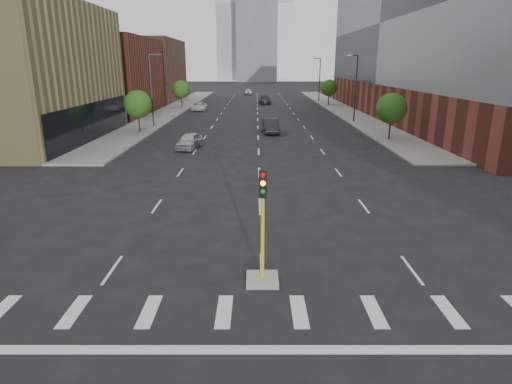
{
  "coord_description": "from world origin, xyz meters",
  "views": [
    {
      "loc": [
        -0.23,
        -5.48,
        7.91
      ],
      "look_at": [
        -0.24,
        12.51,
        2.5
      ],
      "focal_mm": 30.0,
      "sensor_mm": 36.0,
      "label": 1
    }
  ],
  "objects_px": {
    "car_deep_right": "(265,100)",
    "median_traffic_signal": "(262,259)",
    "car_mid_right": "(271,126)",
    "car_distant": "(248,92)",
    "car_near_left": "(189,141)",
    "car_far_left": "(199,106)"
  },
  "relations": [
    {
      "from": "car_deep_right",
      "to": "median_traffic_signal",
      "type": "bearing_deg",
      "value": -92.45
    },
    {
      "from": "car_mid_right",
      "to": "car_deep_right",
      "type": "bearing_deg",
      "value": 86.57
    },
    {
      "from": "car_mid_right",
      "to": "car_distant",
      "type": "xyz_separation_m",
      "value": [
        -3.81,
        65.33,
        -0.06
      ]
    },
    {
      "from": "median_traffic_signal",
      "to": "car_near_left",
      "type": "height_order",
      "value": "median_traffic_signal"
    },
    {
      "from": "car_mid_right",
      "to": "car_far_left",
      "type": "bearing_deg",
      "value": 111.45
    },
    {
      "from": "median_traffic_signal",
      "to": "car_deep_right",
      "type": "relative_size",
      "value": 0.77
    },
    {
      "from": "car_mid_right",
      "to": "car_deep_right",
      "type": "distance_m",
      "value": 38.14
    },
    {
      "from": "median_traffic_signal",
      "to": "car_near_left",
      "type": "relative_size",
      "value": 1.0
    },
    {
      "from": "car_near_left",
      "to": "car_far_left",
      "type": "relative_size",
      "value": 0.84
    },
    {
      "from": "median_traffic_signal",
      "to": "car_far_left",
      "type": "bearing_deg",
      "value": 99.46
    },
    {
      "from": "car_near_left",
      "to": "car_distant",
      "type": "xyz_separation_m",
      "value": [
        4.4,
        75.07,
        0.03
      ]
    },
    {
      "from": "car_distant",
      "to": "car_far_left",
      "type": "bearing_deg",
      "value": -104.25
    },
    {
      "from": "median_traffic_signal",
      "to": "car_distant",
      "type": "distance_m",
      "value": 101.62
    },
    {
      "from": "car_far_left",
      "to": "car_distant",
      "type": "bearing_deg",
      "value": 76.75
    },
    {
      "from": "median_traffic_signal",
      "to": "car_far_left",
      "type": "distance_m",
      "value": 62.51
    },
    {
      "from": "car_mid_right",
      "to": "car_deep_right",
      "type": "xyz_separation_m",
      "value": [
        0.0,
        38.14,
        -0.01
      ]
    },
    {
      "from": "car_near_left",
      "to": "car_far_left",
      "type": "distance_m",
      "value": 35.32
    },
    {
      "from": "car_near_left",
      "to": "car_distant",
      "type": "bearing_deg",
      "value": 95.43
    },
    {
      "from": "car_near_left",
      "to": "car_deep_right",
      "type": "distance_m",
      "value": 48.58
    },
    {
      "from": "median_traffic_signal",
      "to": "car_near_left",
      "type": "bearing_deg",
      "value": 104.2
    },
    {
      "from": "median_traffic_signal",
      "to": "car_far_left",
      "type": "relative_size",
      "value": 0.84
    },
    {
      "from": "car_deep_right",
      "to": "car_mid_right",
      "type": "bearing_deg",
      "value": -91.29
    }
  ]
}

